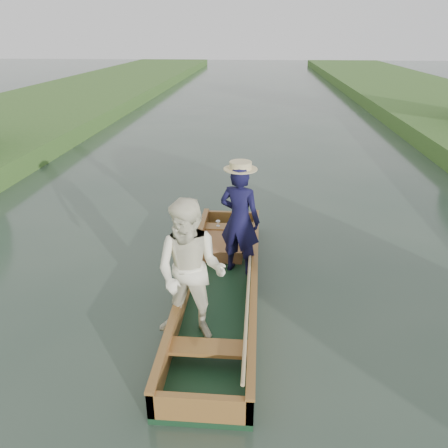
{
  "coord_description": "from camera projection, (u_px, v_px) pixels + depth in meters",
  "views": [
    {
      "loc": [
        0.51,
        -5.75,
        3.78
      ],
      "look_at": [
        0.0,
        0.6,
        0.95
      ],
      "focal_mm": 35.0,
      "sensor_mm": 36.0,
      "label": 1
    }
  ],
  "objects": [
    {
      "name": "punt",
      "position": [
        214.0,
        262.0,
        6.27
      ],
      "size": [
        1.44,
        5.0,
        1.98
      ],
      "color": "#13331C",
      "rests_on": "ground"
    },
    {
      "name": "ground",
      "position": [
        221.0,
        295.0,
        6.8
      ],
      "size": [
        120.0,
        120.0,
        0.0
      ],
      "primitive_type": "plane",
      "color": "#283D30",
      "rests_on": "ground"
    },
    {
      "name": "trees_far",
      "position": [
        306.0,
        80.0,
        13.74
      ],
      "size": [
        22.23,
        9.44,
        4.38
      ],
      "color": "#47331E",
      "rests_on": "ground"
    }
  ]
}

